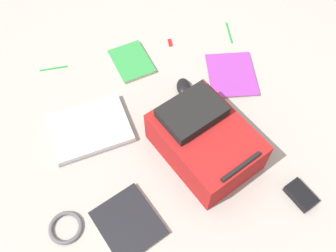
# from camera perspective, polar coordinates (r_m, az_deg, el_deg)

# --- Properties ---
(ground_plane) EXTENTS (3.51, 3.51, 0.00)m
(ground_plane) POSITION_cam_1_polar(r_m,az_deg,el_deg) (1.59, -1.09, -0.07)
(ground_plane) COLOR gray
(backpack) EXTENTS (0.42, 0.48, 0.21)m
(backpack) POSITION_cam_1_polar(r_m,az_deg,el_deg) (1.46, 5.60, -2.10)
(backpack) COLOR maroon
(backpack) RESTS_ON ground_plane
(laptop) EXTENTS (0.35, 0.28, 0.03)m
(laptop) POSITION_cam_1_polar(r_m,az_deg,el_deg) (1.60, -11.95, -0.37)
(laptop) COLOR #929296
(laptop) RESTS_ON ground_plane
(book_red) EXTENTS (0.20, 0.24, 0.02)m
(book_red) POSITION_cam_1_polar(r_m,az_deg,el_deg) (1.81, -5.65, 9.86)
(book_red) COLOR silver
(book_red) RESTS_ON ground_plane
(book_manual) EXTENTS (0.27, 0.30, 0.01)m
(book_manual) POSITION_cam_1_polar(r_m,az_deg,el_deg) (1.78, 9.76, 7.83)
(book_manual) COLOR silver
(book_manual) RESTS_ON ground_plane
(book_blue) EXTENTS (0.27, 0.29, 0.02)m
(book_blue) POSITION_cam_1_polar(r_m,az_deg,el_deg) (1.41, -6.15, -14.70)
(book_blue) COLOR silver
(book_blue) RESTS_ON ground_plane
(computer_mouse) EXTENTS (0.08, 0.11, 0.04)m
(computer_mouse) POSITION_cam_1_polar(r_m,az_deg,el_deg) (1.69, 2.44, 6.02)
(computer_mouse) COLOR black
(computer_mouse) RESTS_ON ground_plane
(cable_coil) EXTENTS (0.13, 0.13, 0.02)m
(cable_coil) POSITION_cam_1_polar(r_m,az_deg,el_deg) (1.45, -15.50, -14.88)
(cable_coil) COLOR #4C4C51
(cable_coil) RESTS_ON ground_plane
(power_brick) EXTENTS (0.10, 0.13, 0.04)m
(power_brick) POSITION_cam_1_polar(r_m,az_deg,el_deg) (1.52, 19.81, -9.99)
(power_brick) COLOR black
(power_brick) RESTS_ON ground_plane
(pen_black) EXTENTS (0.13, 0.02, 0.01)m
(pen_black) POSITION_cam_1_polar(r_m,az_deg,el_deg) (1.86, -17.29, 8.55)
(pen_black) COLOR #198C33
(pen_black) RESTS_ON ground_plane
(pen_blue) EXTENTS (0.04, 0.15, 0.01)m
(pen_blue) POSITION_cam_1_polar(r_m,az_deg,el_deg) (1.97, 9.44, 14.08)
(pen_blue) COLOR #198C33
(pen_blue) RESTS_ON ground_plane
(usb_stick) EXTENTS (0.02, 0.05, 0.01)m
(usb_stick) POSITION_cam_1_polar(r_m,az_deg,el_deg) (1.89, 0.32, 12.79)
(usb_stick) COLOR #B21919
(usb_stick) RESTS_ON ground_plane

